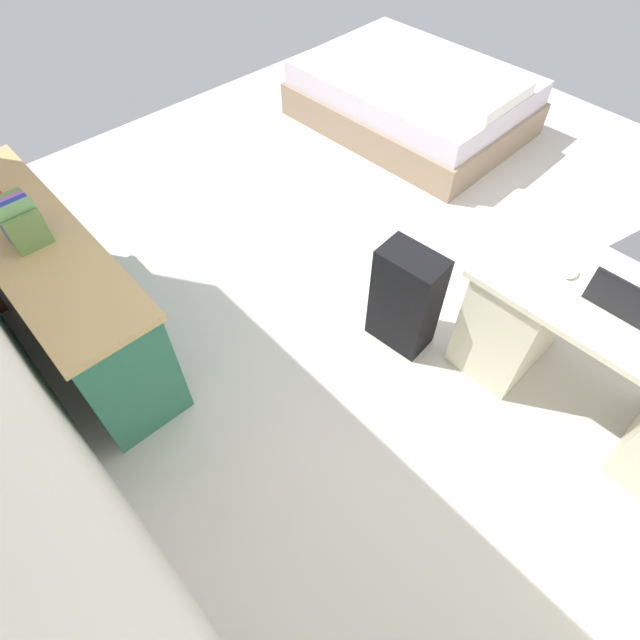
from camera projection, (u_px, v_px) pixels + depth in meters
The scene contains 8 objects.
ground_plane at pixel (407, 263), 3.58m from camera, with size 5.88×5.88×0.00m, color beige.
desk at pixel (605, 361), 2.59m from camera, with size 1.46×0.72×0.75m.
credenza at pixel (61, 290), 2.89m from camera, with size 1.80×0.48×0.79m.
bed at pixel (414, 98), 4.52m from camera, with size 1.96×1.48×0.58m.
suitcase_black at pixel (405, 299), 2.92m from camera, with size 0.36×0.22×0.68m, color black.
laptop at pixel (623, 302), 2.30m from camera, with size 0.32×0.23×0.21m.
computer_mouse at pixel (572, 273), 2.46m from camera, with size 0.06×0.10×0.03m, color white.
book_row at pixel (20, 221), 2.50m from camera, with size 0.23×0.17×0.24m.
Camera 1 is at (-1.48, 2.17, 2.54)m, focal length 28.86 mm.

